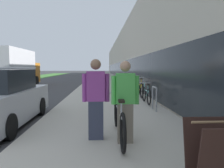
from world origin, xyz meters
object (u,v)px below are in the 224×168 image
(tandem_bicycle, at_px, (119,120))
(bike_rack_hoop, at_px, (155,96))
(cruiser_bike_nearest, at_px, (146,95))
(sandwich_board_sign, at_px, (214,159))
(person_rider, at_px, (125,102))
(person_bystander, at_px, (96,99))
(moving_truck, at_px, (13,69))
(cruiser_bike_farthest, at_px, (132,86))
(cruiser_bike_middle, at_px, (140,89))

(tandem_bicycle, relative_size, bike_rack_hoop, 2.93)
(cruiser_bike_nearest, height_order, sandwich_board_sign, sandwich_board_sign)
(tandem_bicycle, distance_m, person_rider, 0.54)
(tandem_bicycle, bearing_deg, person_bystander, -173.18)
(cruiser_bike_nearest, relative_size, sandwich_board_sign, 1.85)
(sandwich_board_sign, xyz_separation_m, moving_truck, (-8.44, 15.55, 0.97))
(person_bystander, height_order, cruiser_bike_farthest, person_bystander)
(person_bystander, height_order, moving_truck, moving_truck)
(person_bystander, relative_size, cruiser_bike_nearest, 1.01)
(person_bystander, distance_m, bike_rack_hoop, 3.58)
(person_bystander, distance_m, cruiser_bike_farthest, 8.86)
(cruiser_bike_farthest, height_order, sandwich_board_sign, sandwich_board_sign)
(cruiser_bike_middle, xyz_separation_m, cruiser_bike_farthest, (-0.09, 2.13, -0.03))
(cruiser_bike_middle, distance_m, moving_truck, 11.48)
(person_bystander, height_order, sandwich_board_sign, person_bystander)
(bike_rack_hoop, xyz_separation_m, sandwich_board_sign, (-0.56, -5.12, -0.06))
(cruiser_bike_middle, bearing_deg, person_bystander, -107.90)
(tandem_bicycle, xyz_separation_m, cruiser_bike_nearest, (1.52, 4.45, -0.03))
(bike_rack_hoop, relative_size, sandwich_board_sign, 0.94)
(person_bystander, xyz_separation_m, bike_rack_hoop, (1.98, 2.96, -0.33))
(tandem_bicycle, relative_size, sandwich_board_sign, 2.75)
(cruiser_bike_nearest, bearing_deg, sandwich_board_sign, -95.10)
(tandem_bicycle, xyz_separation_m, person_rider, (0.10, -0.31, 0.44))
(tandem_bicycle, bearing_deg, bike_rack_hoop, 62.84)
(person_bystander, distance_m, sandwich_board_sign, 2.61)
(person_rider, distance_m, moving_truck, 15.63)
(person_rider, height_order, cruiser_bike_middle, person_rider)
(tandem_bicycle, xyz_separation_m, cruiser_bike_middle, (1.60, 6.43, 0.03))
(cruiser_bike_middle, distance_m, cruiser_bike_farthest, 2.13)
(bike_rack_hoop, relative_size, cruiser_bike_middle, 0.47)
(bike_rack_hoop, bearing_deg, person_rider, -113.42)
(cruiser_bike_middle, bearing_deg, person_rider, -102.60)
(person_rider, relative_size, person_bystander, 0.98)
(cruiser_bike_nearest, height_order, cruiser_bike_middle, cruiser_bike_middle)
(bike_rack_hoop, distance_m, moving_truck, 13.81)
(sandwich_board_sign, relative_size, moving_truck, 0.12)
(bike_rack_hoop, bearing_deg, tandem_bicycle, -117.16)
(sandwich_board_sign, bearing_deg, bike_rack_hoop, 83.74)
(tandem_bicycle, height_order, cruiser_bike_nearest, tandem_bicycle)
(bike_rack_hoop, relative_size, cruiser_bike_nearest, 0.51)
(tandem_bicycle, relative_size, cruiser_bike_middle, 1.39)
(person_bystander, bearing_deg, cruiser_bike_farthest, 76.89)
(tandem_bicycle, height_order, moving_truck, moving_truck)
(cruiser_bike_middle, height_order, cruiser_bike_farthest, cruiser_bike_middle)
(bike_rack_hoop, distance_m, cruiser_bike_middle, 3.52)
(person_bystander, relative_size, cruiser_bike_middle, 0.94)
(bike_rack_hoop, height_order, cruiser_bike_nearest, cruiser_bike_nearest)
(cruiser_bike_farthest, bearing_deg, person_rider, -99.08)
(person_rider, bearing_deg, person_bystander, 157.25)
(person_bystander, bearing_deg, cruiser_bike_middle, 72.10)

